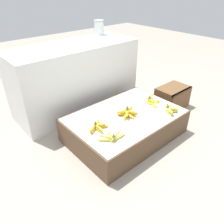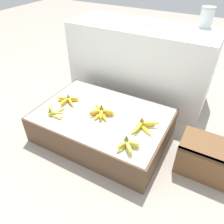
{
  "view_description": "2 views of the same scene",
  "coord_description": "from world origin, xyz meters",
  "views": [
    {
      "loc": [
        -1.3,
        -1.28,
        1.39
      ],
      "look_at": [
        -0.1,
        0.08,
        0.29
      ],
      "focal_mm": 35.0,
      "sensor_mm": 36.0,
      "label": 1
    },
    {
      "loc": [
        0.79,
        -1.25,
        1.39
      ],
      "look_at": [
        0.09,
        0.01,
        0.3
      ],
      "focal_mm": 35.0,
      "sensor_mm": 36.0,
      "label": 2
    }
  ],
  "objects": [
    {
      "name": "display_platform",
      "position": [
        0.0,
        0.0,
        0.13
      ],
      "size": [
        1.12,
        0.77,
        0.26
      ],
      "color": "brown",
      "rests_on": "ground_plane"
    },
    {
      "name": "wooden_crate",
      "position": [
        0.87,
        0.05,
        0.14
      ],
      "size": [
        0.39,
        0.28,
        0.27
      ],
      "color": "brown",
      "rests_on": "ground_plane"
    },
    {
      "name": "back_vendor_table",
      "position": [
        -0.02,
        0.83,
        0.39
      ],
      "size": [
        1.48,
        0.58,
        0.79
      ],
      "color": "white",
      "rests_on": "ground_plane"
    },
    {
      "name": "banana_bunch_front_left",
      "position": [
        -0.36,
        -0.21,
        0.28
      ],
      "size": [
        0.24,
        0.17,
        0.08
      ],
      "color": "gold",
      "rests_on": "display_platform"
    },
    {
      "name": "glass_jar",
      "position": [
        0.52,
        1.04,
        0.88
      ],
      "size": [
        0.13,
        0.13,
        0.18
      ],
      "color": "silver",
      "rests_on": "back_vendor_table"
    },
    {
      "name": "banana_bunch_middle_left",
      "position": [
        -0.36,
        -0.01,
        0.29
      ],
      "size": [
        0.22,
        0.18,
        0.09
      ],
      "color": "gold",
      "rests_on": "display_platform"
    },
    {
      "name": "banana_bunch_middle_midleft",
      "position": [
        0.01,
        -0.03,
        0.29
      ],
      "size": [
        0.21,
        0.18,
        0.11
      ],
      "color": "gold",
      "rests_on": "display_platform"
    },
    {
      "name": "banana_bunch_middle_midright",
      "position": [
        0.38,
        -0.01,
        0.29
      ],
      "size": [
        0.18,
        0.22,
        0.1
      ],
      "color": "yellow",
      "rests_on": "display_platform"
    },
    {
      "name": "ground_plane",
      "position": [
        0.0,
        0.0,
        0.0
      ],
      "size": [
        10.0,
        10.0,
        0.0
      ],
      "primitive_type": "plane",
      "color": "#A89E8E"
    },
    {
      "name": "foam_tray_white",
      "position": [
        -0.0,
        0.89,
        0.79
      ],
      "size": [
        0.23,
        0.17,
        0.02
      ],
      "color": "white",
      "rests_on": "back_vendor_table"
    },
    {
      "name": "banana_bunch_front_midright",
      "position": [
        0.36,
        -0.26,
        0.29
      ],
      "size": [
        0.15,
        0.14,
        0.11
      ],
      "color": "#DBCC4C",
      "rests_on": "display_platform"
    }
  ]
}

